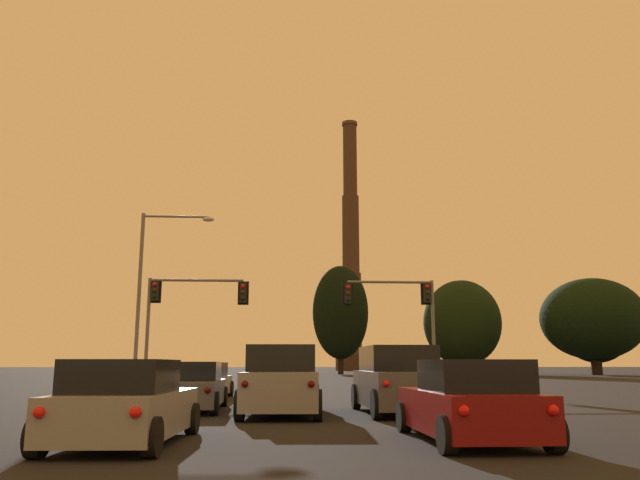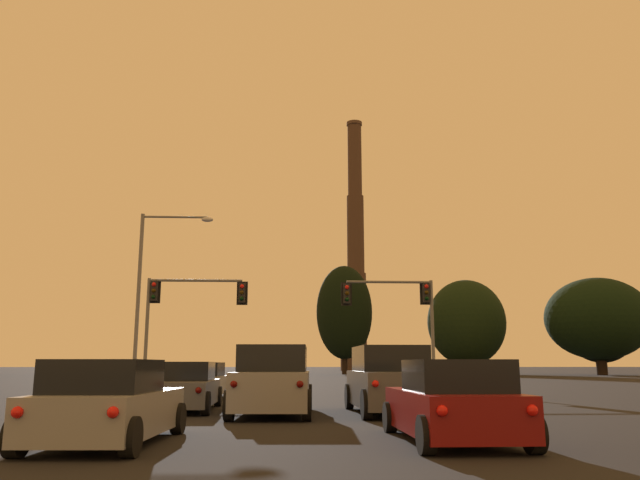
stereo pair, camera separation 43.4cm
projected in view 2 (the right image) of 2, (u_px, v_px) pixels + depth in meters
suv_right_lane_second at (390, 381)px, 17.50m from camera, size 2.17×4.93×1.86m
suv_center_lane_second at (273, 381)px, 17.10m from camera, size 2.28×4.97×1.86m
sedan_left_lane_second at (183, 388)px, 18.64m from camera, size 2.09×4.74×1.43m
sedan_left_lane_front at (200, 382)px, 25.03m from camera, size 2.13×4.76×1.43m
hatchback_right_lane_third at (453, 404)px, 11.10m from camera, size 1.94×4.12×1.44m
hatchback_left_lane_third at (109, 405)px, 10.75m from camera, size 2.06×4.16×1.44m
traffic_light_overhead_right at (402, 306)px, 33.18m from camera, size 5.04×0.50×5.78m
traffic_light_overhead_left at (181, 304)px, 32.59m from camera, size 5.35×0.50×5.79m
street_lamp at (151, 280)px, 33.07m from camera, size 3.90×0.36×9.34m
smokestack at (356, 269)px, 132.89m from camera, size 6.81×6.81×54.40m
treeline_right_mid at (466, 322)px, 86.31m from camera, size 10.77×9.69×12.92m
treeline_left_mid at (598, 319)px, 79.22m from camera, size 13.18×11.86×12.24m
treeline_far_left at (600, 330)px, 79.59m from camera, size 8.71×7.84×9.90m
treeline_center_right at (344, 312)px, 84.84m from camera, size 7.59×6.83×14.67m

